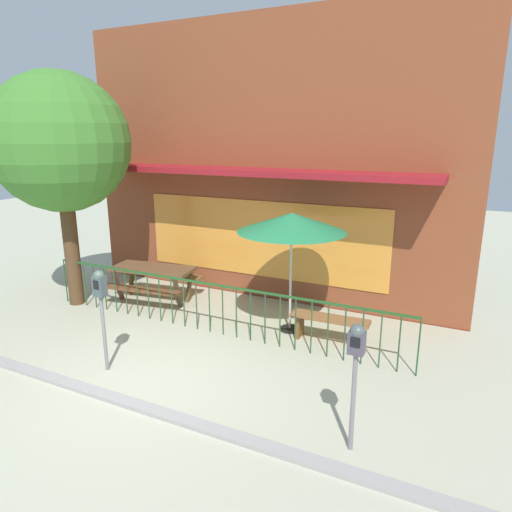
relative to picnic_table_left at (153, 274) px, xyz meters
name	(u,v)px	position (x,y,z in m)	size (l,w,h in m)	color
ground	(140,382)	(1.99, -2.89, -0.61)	(40.00, 40.00, 0.00)	#B0B097
pub_storefront	(264,164)	(1.99, 1.51, 2.35)	(8.81, 1.45, 5.97)	#561E0E
patio_fence_front	(209,299)	(1.99, -0.89, 0.05)	(7.42, 0.04, 0.97)	#205022
picnic_table_left	(153,274)	(0.00, 0.00, 0.00)	(1.97, 1.59, 0.79)	brown
patio_umbrella	(292,223)	(3.31, -0.16, 1.45)	(1.97, 1.97, 2.25)	black
patio_bench	(330,324)	(4.13, -0.32, -0.26)	(1.41, 0.37, 0.48)	brown
parking_meter_near	(356,354)	(5.22, -2.99, 0.62)	(0.18, 0.17, 1.59)	slate
parking_meter_far	(100,294)	(1.28, -2.82, 0.65)	(0.18, 0.17, 1.63)	slate
street_tree	(60,144)	(-1.43, -0.88, 2.80)	(2.79, 2.79, 4.83)	#4F361F
curb_edge	(115,400)	(1.99, -3.42, -0.61)	(12.33, 0.20, 0.11)	gray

